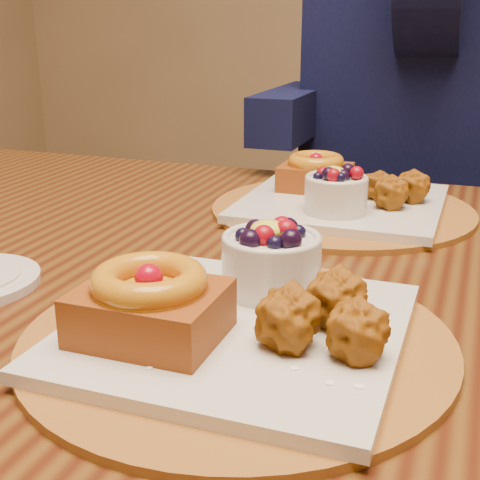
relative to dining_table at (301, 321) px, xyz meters
The scene contains 4 objects.
dining_table is the anchor object (origin of this frame).
place_setting_near 0.24m from the dining_table, 90.91° to the right, with size 0.38×0.38×0.09m.
place_setting_far 0.24m from the dining_table, 90.63° to the left, with size 0.38×0.38×0.08m.
diner 0.73m from the dining_table, 83.70° to the left, with size 0.57×0.53×0.93m.
Camera 1 is at (0.11, -0.60, 1.03)m, focal length 50.00 mm.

